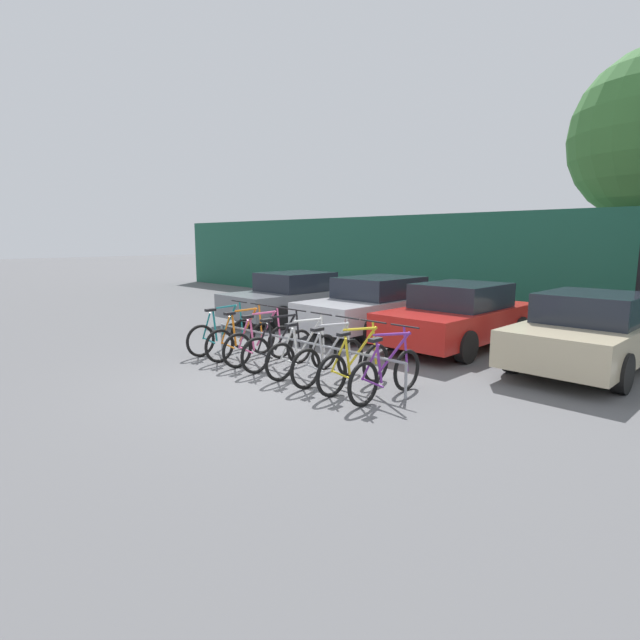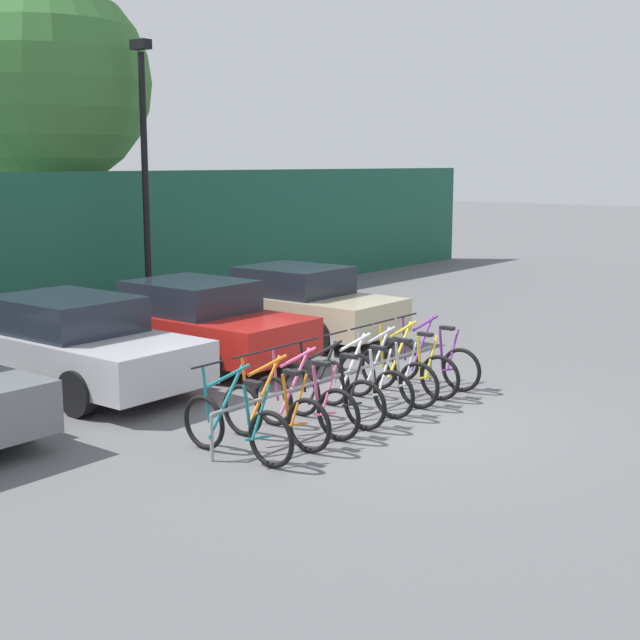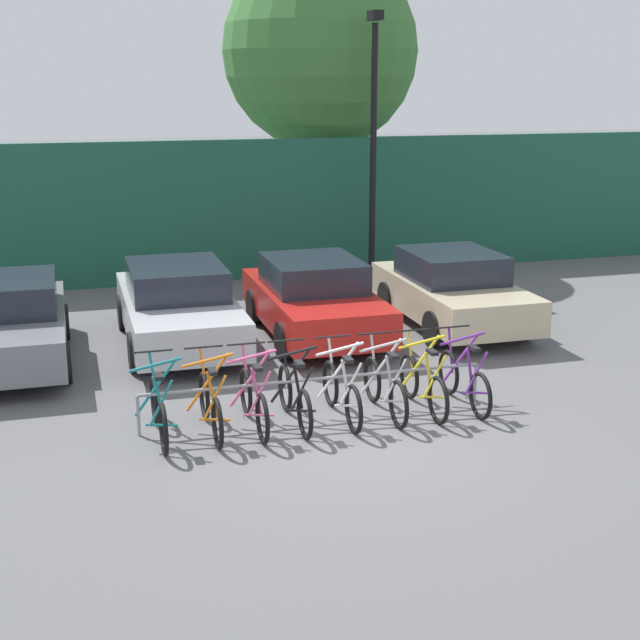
# 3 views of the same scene
# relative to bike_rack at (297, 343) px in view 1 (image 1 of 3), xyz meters

# --- Properties ---
(ground_plane) EXTENTS (120.00, 120.00, 0.00)m
(ground_plane) POSITION_rel_bike_rack_xyz_m (0.25, -0.68, -0.50)
(ground_plane) COLOR #59595B
(hoarding_wall) EXTENTS (36.00, 0.16, 3.17)m
(hoarding_wall) POSITION_rel_bike_rack_xyz_m (0.25, 8.82, 1.08)
(hoarding_wall) COLOR #19513D
(hoarding_wall) RESTS_ON ground
(bike_rack) EXTENTS (4.80, 0.04, 0.57)m
(bike_rack) POSITION_rel_bike_rack_xyz_m (0.00, 0.00, 0.00)
(bike_rack) COLOR gray
(bike_rack) RESTS_ON ground
(bicycle_teal) EXTENTS (0.68, 1.71, 1.05)m
(bicycle_teal) POSITION_rel_bike_rack_xyz_m (-2.13, -0.15, -0.12)
(bicycle_teal) COLOR black
(bicycle_teal) RESTS_ON ground
(bicycle_orange) EXTENTS (0.68, 1.71, 1.05)m
(bicycle_orange) POSITION_rel_bike_rack_xyz_m (-1.46, -0.15, -0.12)
(bicycle_orange) COLOR black
(bicycle_orange) RESTS_ON ground
(bicycle_pink) EXTENTS (0.68, 1.71, 1.05)m
(bicycle_pink) POSITION_rel_bike_rack_xyz_m (-0.89, -0.15, -0.12)
(bicycle_pink) COLOR black
(bicycle_pink) RESTS_ON ground
(bicycle_black) EXTENTS (0.68, 1.71, 1.05)m
(bicycle_black) POSITION_rel_bike_rack_xyz_m (-0.33, -0.15, -0.12)
(bicycle_black) COLOR black
(bicycle_black) RESTS_ON ground
(bicycle_white) EXTENTS (0.68, 1.71, 1.05)m
(bicycle_white) POSITION_rel_bike_rack_xyz_m (0.32, -0.15, -0.12)
(bicycle_white) COLOR black
(bicycle_white) RESTS_ON ground
(bicycle_silver) EXTENTS (0.68, 1.71, 1.05)m
(bicycle_silver) POSITION_rel_bike_rack_xyz_m (0.95, -0.15, -0.12)
(bicycle_silver) COLOR black
(bicycle_silver) RESTS_ON ground
(bicycle_yellow) EXTENTS (0.68, 1.71, 1.05)m
(bicycle_yellow) POSITION_rel_bike_rack_xyz_m (1.51, -0.15, -0.12)
(bicycle_yellow) COLOR black
(bicycle_yellow) RESTS_ON ground
(bicycle_purple) EXTENTS (0.68, 1.71, 1.05)m
(bicycle_purple) POSITION_rel_bike_rack_xyz_m (2.13, -0.15, -0.12)
(bicycle_purple) COLOR black
(bicycle_purple) RESTS_ON ground
(car_grey) EXTENTS (1.91, 4.13, 1.40)m
(car_grey) POSITION_rel_bike_rack_xyz_m (-4.13, 3.66, 0.19)
(car_grey) COLOR slate
(car_grey) RESTS_ON ground
(car_silver) EXTENTS (1.91, 4.40, 1.40)m
(car_silver) POSITION_rel_bike_rack_xyz_m (-1.34, 4.00, 0.19)
(car_silver) COLOR #B7B7BC
(car_silver) RESTS_ON ground
(car_red) EXTENTS (1.91, 4.06, 1.40)m
(car_red) POSITION_rel_bike_rack_xyz_m (1.06, 3.83, 0.19)
(car_red) COLOR red
(car_red) RESTS_ON ground
(car_beige) EXTENTS (1.91, 4.00, 1.40)m
(car_beige) POSITION_rel_bike_rack_xyz_m (3.71, 3.78, 0.19)
(car_beige) COLOR #C1B28E
(car_beige) RESTS_ON ground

